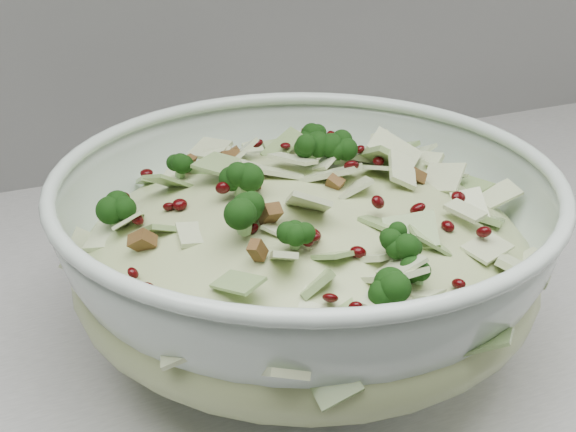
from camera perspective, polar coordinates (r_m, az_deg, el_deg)
The scene contains 2 objects.
mixing_bowl at distance 0.57m, azimuth 1.23°, elevation -3.02°, with size 0.40×0.40×0.14m.
salad at distance 0.56m, azimuth 1.25°, elevation -0.99°, with size 0.39×0.39×0.14m.
Camera 1 is at (0.40, 1.15, 1.26)m, focal length 50.00 mm.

